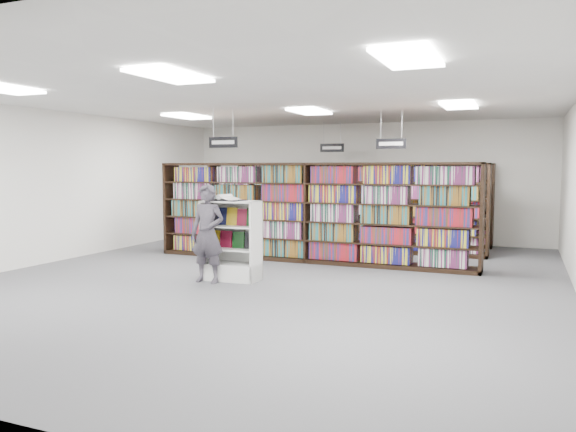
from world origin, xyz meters
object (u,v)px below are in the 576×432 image
at_px(open_book, 225,199).
at_px(shopper, 208,234).
at_px(bookshelf_row_near, 309,212).
at_px(endcap_display, 232,253).

xyz_separation_m(open_book, shopper, (-0.17, -0.33, -0.59)).
xyz_separation_m(bookshelf_row_near, shopper, (-0.87, -2.70, -0.19)).
relative_size(endcap_display, shopper, 0.83).
relative_size(bookshelf_row_near, endcap_display, 4.93).
distance_m(open_book, shopper, 0.70).
distance_m(endcap_display, shopper, 0.60).
bearing_deg(endcap_display, bookshelf_row_near, 73.43).
height_order(bookshelf_row_near, open_book, bookshelf_row_near).
bearing_deg(endcap_display, shopper, -129.61).
bearing_deg(open_book, shopper, -107.95).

